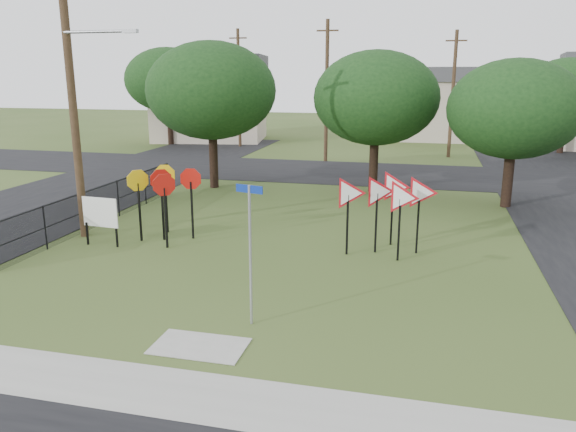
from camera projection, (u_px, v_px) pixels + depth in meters
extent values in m
plane|color=#33491B|center=(236.00, 303.00, 14.30)|extent=(140.00, 140.00, 0.00)
cube|color=gray|center=(162.00, 391.00, 10.34)|extent=(30.00, 1.60, 0.02)
cube|color=#33491B|center=(129.00, 430.00, 9.22)|extent=(30.00, 0.80, 0.02)
cube|color=black|center=(64.00, 197.00, 26.49)|extent=(8.00, 50.00, 0.02)
cube|color=black|center=(347.00, 172.00, 33.11)|extent=(60.00, 8.00, 0.02)
cube|color=gray|center=(199.00, 346.00, 12.04)|extent=(2.00, 1.20, 0.02)
cylinder|color=#9EA0A7|center=(250.00, 256.00, 12.75)|extent=(0.07, 0.07, 3.31)
cube|color=navy|center=(249.00, 189.00, 12.36)|extent=(0.67, 0.19, 0.18)
cube|color=black|center=(163.00, 212.00, 19.52)|extent=(0.06, 0.06, 2.05)
cube|color=black|center=(192.00, 210.00, 19.69)|extent=(0.06, 0.06, 2.05)
cube|color=black|center=(166.00, 218.00, 18.63)|extent=(0.06, 0.06, 2.05)
cube|color=black|center=(140.00, 212.00, 19.40)|extent=(0.06, 0.06, 2.05)
cube|color=black|center=(166.00, 205.00, 20.46)|extent=(0.06, 0.06, 2.05)
cube|color=black|center=(347.00, 225.00, 17.96)|extent=(0.07, 0.07, 1.97)
cube|color=black|center=(376.00, 223.00, 18.16)|extent=(0.07, 0.07, 1.97)
cube|color=black|center=(399.00, 230.00, 17.37)|extent=(0.07, 0.07, 1.97)
cube|color=black|center=(392.00, 217.00, 18.99)|extent=(0.07, 0.07, 1.97)
cube|color=black|center=(418.00, 224.00, 18.06)|extent=(0.07, 0.07, 1.97)
cube|color=black|center=(87.00, 234.00, 19.12)|extent=(0.06, 0.06, 0.78)
cube|color=black|center=(117.00, 236.00, 18.86)|extent=(0.06, 0.06, 0.78)
cube|color=white|center=(100.00, 212.00, 18.80)|extent=(1.34, 0.15, 1.01)
cylinder|color=#483321|center=(72.00, 94.00, 18.99)|extent=(0.28, 0.28, 10.00)
cylinder|color=#9EA0A7|center=(97.00, 32.00, 18.13)|extent=(2.40, 0.10, 0.10)
cube|color=#9EA0A7|center=(130.00, 31.00, 17.85)|extent=(0.50, 0.18, 0.12)
cylinder|color=#483321|center=(327.00, 92.00, 36.23)|extent=(0.24, 0.24, 9.00)
cube|color=#483321|center=(328.00, 31.00, 35.29)|extent=(1.40, 0.10, 0.10)
cylinder|color=#483321|center=(453.00, 95.00, 38.19)|extent=(0.24, 0.24, 8.50)
cube|color=#483321|center=(456.00, 41.00, 37.31)|extent=(1.40, 0.10, 0.10)
cylinder|color=#483321|center=(239.00, 89.00, 43.73)|extent=(0.24, 0.24, 9.00)
cube|color=#483321|center=(238.00, 38.00, 42.79)|extent=(1.40, 0.10, 0.10)
cylinder|color=black|center=(45.00, 228.00, 18.51)|extent=(0.05, 0.05, 1.50)
cylinder|color=black|center=(85.00, 211.00, 20.68)|extent=(0.05, 0.05, 1.50)
cylinder|color=black|center=(118.00, 198.00, 22.84)|extent=(0.05, 0.05, 1.50)
cylinder|color=black|center=(145.00, 188.00, 25.00)|extent=(0.05, 0.05, 1.50)
cylinder|color=black|center=(168.00, 178.00, 27.17)|extent=(0.05, 0.05, 1.50)
cube|color=black|center=(101.00, 187.00, 21.58)|extent=(0.03, 11.50, 0.03)
cube|color=black|center=(103.00, 205.00, 21.76)|extent=(0.03, 11.50, 0.03)
cube|color=black|center=(103.00, 205.00, 21.76)|extent=(0.01, 11.50, 1.50)
cube|color=#C4B39D|center=(211.00, 105.00, 48.80)|extent=(10.08, 8.46, 6.00)
cube|color=#414146|center=(209.00, 62.00, 47.91)|extent=(10.58, 8.88, 1.20)
cube|color=#C4B39D|center=(423.00, 110.00, 50.37)|extent=(8.00, 8.00, 5.00)
cube|color=#414146|center=(425.00, 74.00, 49.61)|extent=(8.40, 8.40, 1.20)
cylinder|color=black|center=(214.00, 162.00, 28.54)|extent=(0.44, 0.44, 2.62)
ellipsoid|color=black|center=(211.00, 91.00, 27.66)|extent=(6.40, 6.40, 4.80)
cylinder|color=black|center=(373.00, 167.00, 27.64)|extent=(0.44, 0.44, 2.45)
ellipsoid|color=black|center=(376.00, 98.00, 26.82)|extent=(6.00, 6.00, 4.50)
cylinder|color=black|center=(508.00, 181.00, 24.38)|extent=(0.44, 0.44, 2.27)
ellipsoid|color=black|center=(515.00, 109.00, 23.62)|extent=(5.60, 5.60, 4.20)
cylinder|color=black|center=(170.00, 127.00, 45.89)|extent=(0.44, 0.44, 2.80)
ellipsoid|color=black|center=(168.00, 80.00, 44.96)|extent=(6.80, 6.80, 5.10)
cylinder|color=black|center=(562.00, 136.00, 40.84)|extent=(0.44, 0.44, 2.45)
ellipsoid|color=black|center=(567.00, 90.00, 40.02)|extent=(6.00, 6.00, 4.50)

